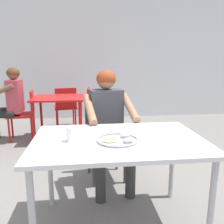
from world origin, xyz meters
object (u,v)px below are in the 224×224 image
Objects in this scene: table_foreground at (118,147)px; patron_background at (10,98)px; chair_foreground at (104,135)px; chair_red_far at (66,105)px; diner_foreground at (108,119)px; chair_red_left at (25,111)px; table_background_red at (59,102)px; thali_tray at (118,140)px; drinking_cup at (71,133)px; chair_red_right at (95,109)px.

patron_background is (-1.49, 2.31, 0.05)m from table_foreground.
chair_foreground reaches higher than chair_red_far.
diner_foreground is (0.02, -0.22, 0.25)m from chair_foreground.
diner_foreground is 1.47× the size of chair_red_left.
table_background_red is at bearing -4.91° from chair_red_left.
chair_red_left is (-1.25, 2.42, -0.28)m from thali_tray.
diner_foreground is at bearing 64.54° from drinking_cup.
chair_red_left is 0.96× the size of chair_red_right.
table_background_red is 0.63m from chair_red_right.
chair_red_right is at bearing 0.56° from table_background_red.
patron_background reaches higher than chair_foreground.
diner_foreground is 1.64m from chair_red_right.
table_foreground is 4.20× the size of thali_tray.
chair_foreground is 1.90m from chair_red_left.
chair_red_far is at bearing 101.70° from thali_tray.
chair_red_left is (-0.57, 0.05, -0.15)m from table_background_red.
chair_red_right is 1.43m from patron_background.
table_background_red is 0.79m from patron_background.
chair_red_left reaches higher than chair_red_far.
table_foreground is 0.69m from diner_foreground.
chair_red_far is 1.10m from patron_background.
chair_red_far is (-0.61, 2.06, -0.01)m from chair_foreground.
chair_red_right is 0.86m from chair_red_far.
chair_red_far reaches higher than table_background_red.
thali_tray reaches higher than table_foreground.
table_background_red is at bearing 115.42° from chair_foreground.
chair_foreground is at bearing 91.23° from thali_tray.
thali_tray is 0.37× the size of chair_red_far.
patron_background is at bearing -167.21° from chair_red_left.
diner_foreground reaches higher than thali_tray.
drinking_cup is at bearing -81.53° from table_background_red.
table_background_red is at bearing -179.44° from chair_red_right.
patron_background is (-0.79, -0.00, 0.09)m from table_background_red.
drinking_cup is 0.09× the size of diner_foreground.
thali_tray is at bearing -90.14° from diner_foreground.
chair_red_left reaches higher than thali_tray.
chair_foreground is at bearing 92.14° from table_foreground.
diner_foreground is at bearing -84.04° from chair_foreground.
chair_red_right is (1.19, -0.04, 0.02)m from chair_red_left.
chair_foreground reaches higher than thali_tray.
table_foreground is at bearing -73.15° from table_background_red.
patron_background is at bearing -179.69° from chair_red_right.
diner_foreground is at bearing -53.00° from chair_red_left.
drinking_cup is at bearing -176.13° from table_foreground.
drinking_cup is 3.02m from chair_red_far.
drinking_cup is at bearing 173.59° from thali_tray.
chair_red_far is at bearing 37.68° from patron_background.
diner_foreground reaches higher than table_foreground.
chair_foreground is (0.32, 0.93, -0.33)m from drinking_cup.
chair_red_far is (-0.29, 2.99, -0.34)m from drinking_cup.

